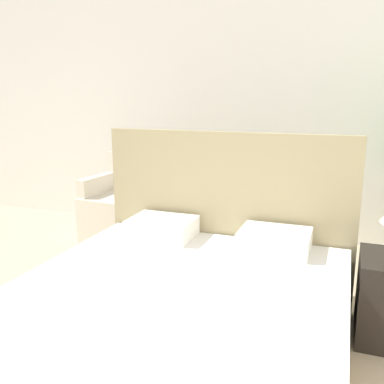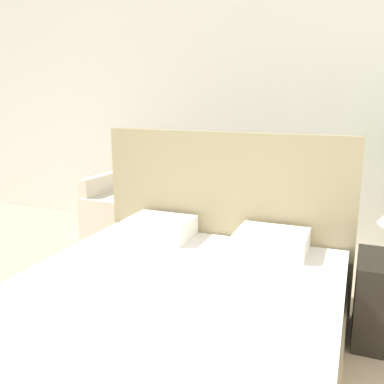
# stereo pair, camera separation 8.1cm
# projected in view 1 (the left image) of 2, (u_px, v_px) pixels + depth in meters

# --- Properties ---
(wall_back) EXTENTS (10.00, 0.06, 2.90)m
(wall_back) POSITION_uv_depth(u_px,v_px,m) (234.00, 100.00, 4.53)
(wall_back) COLOR white
(wall_back) RESTS_ON ground_plane
(bed) EXTENTS (1.85, 2.11, 1.25)m
(bed) POSITION_uv_depth(u_px,v_px,m) (177.00, 321.00, 2.38)
(bed) COLOR #8C7A5B
(bed) RESTS_ON ground_plane
(armchair_near_window_left) EXTENTS (0.72, 0.71, 0.88)m
(armchair_near_window_left) POSITION_uv_depth(u_px,v_px,m) (122.00, 211.00, 4.53)
(armchair_near_window_left) COLOR beige
(armchair_near_window_left) RESTS_ON ground_plane
(armchair_near_window_right) EXTENTS (0.68, 0.67, 0.88)m
(armchair_near_window_right) POSITION_uv_depth(u_px,v_px,m) (216.00, 221.00, 4.18)
(armchair_near_window_right) COLOR beige
(armchair_near_window_right) RESTS_ON ground_plane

